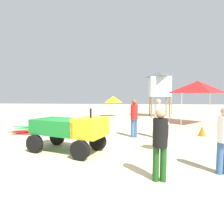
# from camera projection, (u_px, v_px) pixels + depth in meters

# --- Properties ---
(ground) EXTENTS (80.00, 80.00, 0.00)m
(ground) POSITION_uv_depth(u_px,v_px,m) (84.00, 157.00, 5.59)
(ground) COLOR beige
(utility_cart) EXTENTS (2.79, 1.95, 1.50)m
(utility_cart) POSITION_uv_depth(u_px,v_px,m) (70.00, 129.00, 6.07)
(utility_cart) COLOR #197A2D
(utility_cart) RESTS_ON ground
(stacked_plastic_chairs) EXTENTS (0.48, 0.48, 1.02)m
(stacked_plastic_chairs) POSITION_uv_depth(u_px,v_px,m) (160.00, 133.00, 6.25)
(stacked_plastic_chairs) COLOR white
(stacked_plastic_chairs) RESTS_ON ground
(surfboard_pile) EXTENTS (2.62, 0.87, 0.40)m
(surfboard_pile) POSITION_uv_depth(u_px,v_px,m) (34.00, 130.00, 9.00)
(surfboard_pile) COLOR red
(surfboard_pile) RESTS_ON ground
(lifeguard_near_left) EXTENTS (0.32, 0.32, 1.75)m
(lifeguard_near_left) POSITION_uv_depth(u_px,v_px,m) (134.00, 116.00, 8.22)
(lifeguard_near_left) COLOR #33598C
(lifeguard_near_left) RESTS_ON ground
(lifeguard_near_center) EXTENTS (0.32, 0.32, 1.77)m
(lifeguard_near_center) POSITION_uv_depth(u_px,v_px,m) (158.00, 116.00, 8.06)
(lifeguard_near_center) COLOR #194C19
(lifeguard_near_center) RESTS_ON ground
(lifeguard_near_right) EXTENTS (0.32, 0.32, 1.62)m
(lifeguard_near_right) POSITION_uv_depth(u_px,v_px,m) (224.00, 136.00, 4.28)
(lifeguard_near_right) COLOR #33598C
(lifeguard_near_right) RESTS_ON ground
(lifeguard_far_right) EXTENTS (0.32, 0.32, 1.61)m
(lifeguard_far_right) POSITION_uv_depth(u_px,v_px,m) (160.00, 140.00, 3.93)
(lifeguard_far_right) COLOR #194C19
(lifeguard_far_right) RESTS_ON ground
(popup_canopy) EXTENTS (2.83, 2.83, 2.94)m
(popup_canopy) POSITION_uv_depth(u_px,v_px,m) (198.00, 87.00, 12.19)
(popup_canopy) COLOR #B2B2B7
(popup_canopy) RESTS_ON ground
(lifeguard_tower) EXTENTS (1.98, 1.98, 4.11)m
(lifeguard_tower) POSITION_uv_depth(u_px,v_px,m) (160.00, 84.00, 16.64)
(lifeguard_tower) COLOR olive
(lifeguard_tower) RESTS_ON ground
(beach_umbrella_left) EXTENTS (1.74, 1.74, 1.92)m
(beach_umbrella_left) POSITION_uv_depth(u_px,v_px,m) (113.00, 99.00, 17.05)
(beach_umbrella_left) COLOR beige
(beach_umbrella_left) RESTS_ON ground
(traffic_cone_near) EXTENTS (0.34, 0.34, 0.48)m
(traffic_cone_near) POSITION_uv_depth(u_px,v_px,m) (202.00, 131.00, 8.59)
(traffic_cone_near) COLOR orange
(traffic_cone_near) RESTS_ON ground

